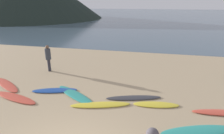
{
  "coord_description": "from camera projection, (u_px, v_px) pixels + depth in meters",
  "views": [
    {
      "loc": [
        2.14,
        -3.06,
        4.15
      ],
      "look_at": [
        -0.11,
        6.84,
        0.6
      ],
      "focal_mm": 30.11,
      "sensor_mm": 36.0,
      "label": 1
    }
  ],
  "objects": [
    {
      "name": "surfboard_5",
      "position": [
        134.0,
        98.0,
        8.49
      ],
      "size": [
        2.53,
        1.12,
        0.06
      ],
      "primitive_type": "ellipsoid",
      "rotation": [
        0.0,
        0.0,
        0.27
      ],
      "color": "#333338",
      "rests_on": "ground"
    },
    {
      "name": "ground_plane",
      "position": [
        123.0,
        62.0,
        13.87
      ],
      "size": [
        120.0,
        120.0,
        0.2
      ],
      "primitive_type": "cube",
      "color": "tan",
      "rests_on": "ground"
    },
    {
      "name": "surfboard_6",
      "position": [
        156.0,
        105.0,
        7.93
      ],
      "size": [
        1.97,
        0.79,
        0.07
      ],
      "primitive_type": "ellipsoid",
      "rotation": [
        0.0,
        0.0,
        0.15
      ],
      "color": "yellow",
      "rests_on": "ground"
    },
    {
      "name": "ocean_water",
      "position": [
        149.0,
        15.0,
        62.47
      ],
      "size": [
        140.0,
        100.0,
        0.01
      ],
      "primitive_type": "cube",
      "color": "#475B6B",
      "rests_on": "ground"
    },
    {
      "name": "beach_rock_near",
      "position": [
        152.0,
        134.0,
        5.9
      ],
      "size": [
        0.41,
        0.41,
        0.41
      ],
      "primitive_type": "sphere",
      "color": "#534C51",
      "rests_on": "ground"
    },
    {
      "name": "surfboard_1",
      "position": [
        15.0,
        98.0,
        8.5
      ],
      "size": [
        2.54,
        1.12,
        0.08
      ],
      "primitive_type": "ellipsoid",
      "rotation": [
        0.0,
        0.0,
        -0.24
      ],
      "color": "#D84C38",
      "rests_on": "ground"
    },
    {
      "name": "surfboard_3",
      "position": [
        75.0,
        95.0,
        8.75
      ],
      "size": [
        2.56,
        1.93,
        0.07
      ],
      "primitive_type": "ellipsoid",
      "rotation": [
        0.0,
        0.0,
        -0.57
      ],
      "color": "teal",
      "rests_on": "ground"
    },
    {
      "name": "surfboard_2",
      "position": [
        55.0,
        90.0,
        9.19
      ],
      "size": [
        2.25,
        1.15,
        0.07
      ],
      "primitive_type": "ellipsoid",
      "rotation": [
        0.0,
        0.0,
        0.29
      ],
      "color": "#1E479E",
      "rests_on": "ground"
    },
    {
      "name": "surfboard_4",
      "position": [
        100.0,
        105.0,
        7.91
      ],
      "size": [
        2.57,
        1.2,
        0.07
      ],
      "primitive_type": "ellipsoid",
      "rotation": [
        0.0,
        0.0,
        0.29
      ],
      "color": "yellow",
      "rests_on": "ground"
    },
    {
      "name": "surfboard_0",
      "position": [
        7.0,
        85.0,
        9.83
      ],
      "size": [
        2.46,
        1.76,
        0.07
      ],
      "primitive_type": "ellipsoid",
      "rotation": [
        0.0,
        0.0,
        -0.54
      ],
      "color": "#D84C38",
      "rests_on": "ground"
    },
    {
      "name": "person_1",
      "position": [
        48.0,
        56.0,
        11.54
      ],
      "size": [
        0.33,
        0.33,
        1.66
      ],
      "rotation": [
        0.0,
        0.0,
        2.24
      ],
      "color": "#2D2D38",
      "rests_on": "ground"
    },
    {
      "name": "surfboard_7",
      "position": [
        198.0,
        131.0,
        6.3
      ],
      "size": [
        2.66,
        1.45,
        0.07
      ],
      "primitive_type": "ellipsoid",
      "rotation": [
        0.0,
        0.0,
        0.35
      ],
      "color": "teal",
      "rests_on": "ground"
    }
  ]
}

